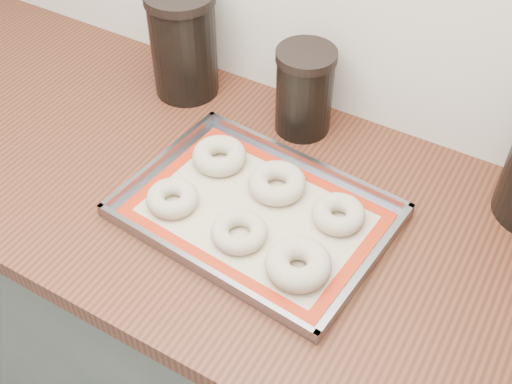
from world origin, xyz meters
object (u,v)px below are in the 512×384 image
Objects in this scene: baking_tray at (256,213)px; bagel_back_right at (338,214)px; bagel_front_right at (298,264)px; canister_left at (184,43)px; bagel_front_left at (172,198)px; bagel_back_left at (219,156)px; bagel_back_mid at (277,183)px; bagel_front_mid at (239,232)px; canister_mid at (304,91)px.

bagel_back_right reaches higher than baking_tray.
canister_left is (-0.45, 0.33, 0.09)m from bagel_front_right.
baking_tray is 0.15m from bagel_front_right.
bagel_front_left is 0.41× the size of canister_left.
bagel_back_right is at bearing 86.38° from bagel_front_right.
bagel_back_right is (0.13, 0.06, 0.01)m from baking_tray.
baking_tray is at bearing -37.96° from canister_left.
bagel_back_left is 0.97× the size of bagel_back_mid.
bagel_back_mid is 0.13m from bagel_back_right.
baking_tray is 0.15m from bagel_back_right.
bagel_back_left is (0.01, 0.14, 0.00)m from bagel_front_left.
bagel_front_mid is (0.00, -0.06, 0.01)m from baking_tray.
bagel_front_right is (0.12, -0.01, 0.00)m from bagel_front_mid.
canister_mid is at bearing 2.31° from canister_left.
baking_tray is at bearing 148.14° from bagel_front_right.
canister_mid is (-0.04, 0.26, 0.09)m from baking_tray.
bagel_front_right is 0.61× the size of canister_mid.
canister_mid is at bearing 72.97° from bagel_front_left.
bagel_back_mid reaches higher than bagel_front_mid.
bagel_front_mid is at bearing -89.73° from bagel_back_mid.
bagel_front_left is 0.90× the size of bagel_back_left.
bagel_back_mid reaches higher than baking_tray.
canister_mid is at bearing 98.25° from bagel_front_mid.
canister_left is (-0.32, 0.25, 0.11)m from baking_tray.
bagel_back_left reaches higher than bagel_front_left.
bagel_back_left reaches higher than bagel_front_mid.
bagel_back_mid is at bearing 87.49° from baking_tray.
canister_mid reaches higher than bagel_front_left.
canister_left is (-0.33, 0.18, 0.09)m from bagel_back_mid.
baking_tray is 5.15× the size of bagel_front_left.
bagel_back_right is 0.41× the size of canister_left.
canister_left reaches higher than canister_mid.
bagel_back_mid is (-0.00, 0.13, 0.00)m from bagel_front_mid.
bagel_back_mid is at bearing 129.33° from bagel_front_right.
bagel_back_left is 1.11× the size of bagel_back_right.
canister_mid reaches higher than baking_tray.
bagel_back_left is 0.26m from bagel_back_right.
bagel_front_left is (-0.14, -0.06, 0.01)m from baking_tray.
bagel_back_left is 0.21m from canister_mid.
canister_left is at bearing 151.01° from bagel_back_mid.
bagel_front_left reaches higher than baking_tray.
bagel_front_left is at bearing -158.15° from baking_tray.
baking_tray is at bearing 93.39° from bagel_front_mid.
bagel_front_right reaches higher than bagel_front_mid.
bagel_front_right is 0.30m from bagel_back_left.
bagel_front_mid is (0.15, -0.01, -0.00)m from bagel_front_left.
canister_mid is at bearing 99.40° from baking_tray.
bagel_front_mid is 0.46m from canister_left.
bagel_front_right is at bearing -4.52° from bagel_front_left.
bagel_front_left is 0.19m from bagel_back_mid.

